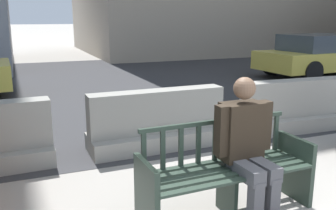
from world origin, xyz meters
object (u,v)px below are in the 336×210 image
(seated_person, at_px, (247,144))
(jersey_barrier_right, at_px, (296,109))
(street_bench, at_px, (226,174))
(car_sedan_mid, at_px, (323,55))
(jersey_barrier_centre, at_px, (158,124))

(seated_person, bearing_deg, jersey_barrier_right, 41.07)
(street_bench, bearing_deg, seated_person, -15.31)
(jersey_barrier_right, distance_m, car_sedan_mid, 6.43)
(jersey_barrier_centre, height_order, jersey_barrier_right, same)
(seated_person, height_order, jersey_barrier_right, seated_person)
(seated_person, xyz_separation_m, car_sedan_mid, (7.09, 6.37, -0.01))
(seated_person, bearing_deg, street_bench, 164.69)
(street_bench, height_order, jersey_barrier_centre, street_bench)
(jersey_barrier_right, bearing_deg, street_bench, -141.79)
(street_bench, relative_size, car_sedan_mid, 0.39)
(jersey_barrier_centre, distance_m, car_sedan_mid, 8.40)
(jersey_barrier_centre, relative_size, car_sedan_mid, 0.45)
(street_bench, relative_size, jersey_barrier_centre, 0.85)
(jersey_barrier_right, bearing_deg, jersey_barrier_centre, 179.28)
(seated_person, distance_m, car_sedan_mid, 9.53)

